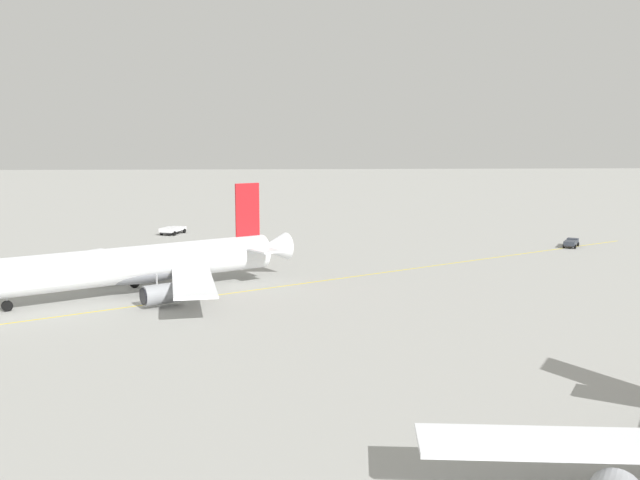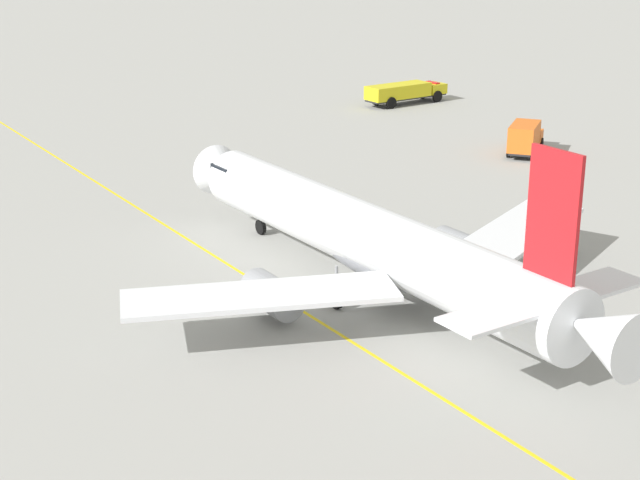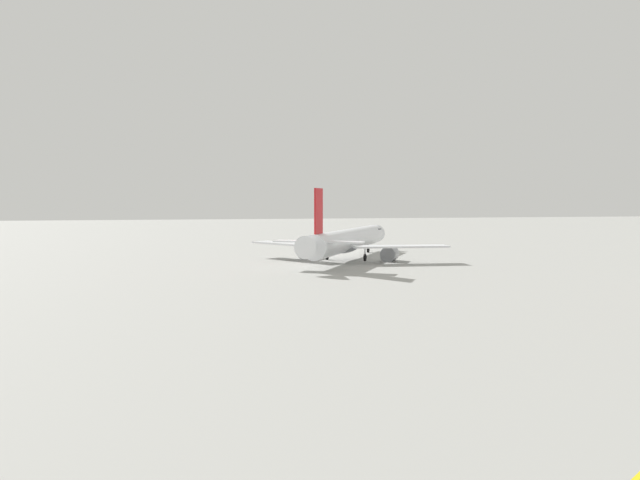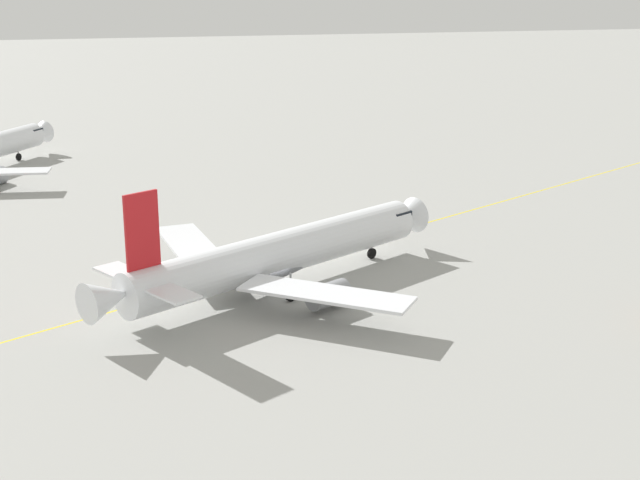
% 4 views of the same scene
% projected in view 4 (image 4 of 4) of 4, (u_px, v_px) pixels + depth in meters
% --- Properties ---
extents(ground_plane, '(600.00, 600.00, 0.00)m').
position_uv_depth(ground_plane, '(278.00, 295.00, 85.84)').
color(ground_plane, '#9E9E99').
extents(airliner_main, '(35.97, 29.92, 11.86)m').
position_uv_depth(airliner_main, '(275.00, 256.00, 86.48)').
color(airliner_main, white).
rests_on(airliner_main, ground_plane).
extents(taxiway_centreline, '(144.67, 84.53, 0.01)m').
position_uv_depth(taxiway_centreline, '(258.00, 270.00, 92.55)').
color(taxiway_centreline, yellow).
rests_on(taxiway_centreline, ground_plane).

